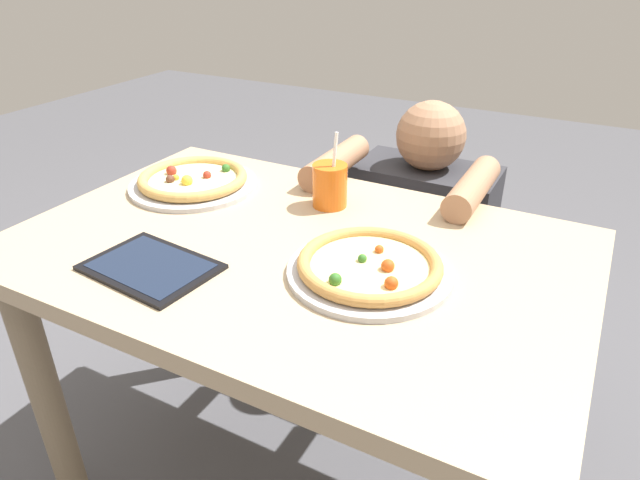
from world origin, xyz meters
name	(u,v)px	position (x,y,z in m)	size (l,w,h in m)	color
dining_table	(294,295)	(0.00, 0.00, 0.62)	(1.16, 0.76, 0.75)	tan
pizza_near	(370,267)	(0.19, -0.03, 0.77)	(0.31, 0.31, 0.04)	#B7B7BC
pizza_far	(193,180)	(-0.37, 0.14, 0.77)	(0.32, 0.32, 0.04)	#B7B7BC
drink_cup_colored	(330,185)	(-0.02, 0.20, 0.80)	(0.08, 0.08, 0.18)	orange
tablet	(151,267)	(-0.19, -0.21, 0.75)	(0.26, 0.19, 0.01)	black
diner_seated	(418,264)	(0.09, 0.61, 0.41)	(0.43, 0.53, 0.92)	#333847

